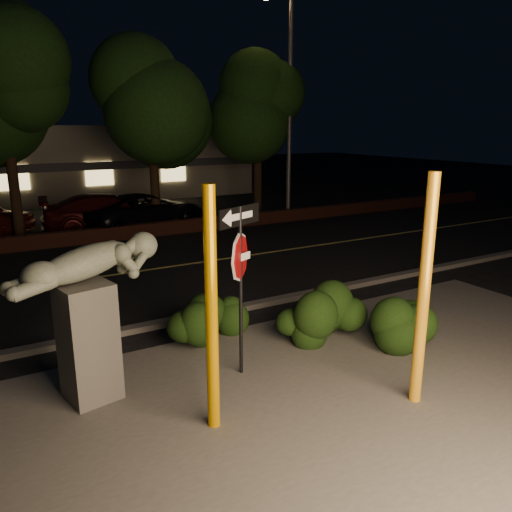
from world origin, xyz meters
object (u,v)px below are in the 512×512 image
at_px(signpost, 240,258).
at_px(sculpture, 88,304).
at_px(yellow_pole_left, 211,313).
at_px(streetlight, 286,90).
at_px(parked_car_darkred, 109,212).
at_px(parked_car_dark, 144,211).
at_px(yellow_pole_right, 424,293).

bearing_deg(signpost, sculpture, 145.46).
relative_size(yellow_pole_left, streetlight, 0.36).
xyz_separation_m(yellow_pole_left, parked_car_darkred, (2.13, 13.95, -0.93)).
xyz_separation_m(sculpture, parked_car_darkred, (3.36, 12.36, -0.77)).
distance_m(yellow_pole_left, sculpture, 2.02).
bearing_deg(sculpture, parked_car_dark, 57.28).
height_order(yellow_pole_left, yellow_pole_right, yellow_pole_right).
bearing_deg(parked_car_dark, yellow_pole_left, 149.91).
relative_size(yellow_pole_left, parked_car_darkred, 0.67).
distance_m(signpost, streetlight, 14.56).
relative_size(streetlight, parked_car_dark, 1.80).
height_order(yellow_pole_left, parked_car_darkred, yellow_pole_left).
height_order(sculpture, parked_car_darkred, sculpture).
bearing_deg(parked_car_dark, parked_car_darkred, 61.23).
relative_size(yellow_pole_right, sculpture, 1.40).
height_order(yellow_pole_left, sculpture, yellow_pole_left).
bearing_deg(signpost, yellow_pole_left, -155.55).
distance_m(yellow_pole_right, parked_car_dark, 14.61).
bearing_deg(streetlight, yellow_pole_left, -116.99).
xyz_separation_m(yellow_pole_left, parked_car_dark, (3.43, 13.65, -0.95)).
bearing_deg(parked_car_dark, yellow_pole_right, 161.82).
distance_m(signpost, sculpture, 2.36).
bearing_deg(yellow_pole_left, sculpture, 127.68).
distance_m(yellow_pole_right, parked_car_darkred, 14.91).
bearing_deg(streetlight, parked_car_dark, 179.41).
bearing_deg(yellow_pole_right, parked_car_dark, 87.81).
xyz_separation_m(yellow_pole_right, parked_car_darkred, (-0.74, 14.86, -0.98)).
xyz_separation_m(yellow_pole_right, signpost, (-1.84, 2.04, 0.29)).
relative_size(yellow_pole_right, streetlight, 0.37).
bearing_deg(parked_car_dark, signpost, 153.18).
bearing_deg(sculpture, parked_car_darkred, 63.19).
distance_m(streetlight, parked_car_dark, 7.64).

